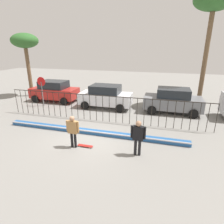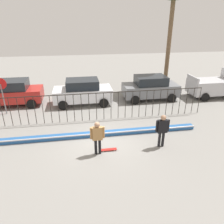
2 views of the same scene
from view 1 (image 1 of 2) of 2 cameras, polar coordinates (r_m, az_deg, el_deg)
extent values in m
plane|color=gray|center=(10.70, -7.54, -8.16)|extent=(60.00, 60.00, 0.00)
cube|color=#235699|center=(11.28, -6.07, -5.98)|extent=(11.00, 0.36, 0.22)
cylinder|color=#B2B2B7|center=(11.08, -6.43, -5.85)|extent=(11.00, 0.09, 0.09)
cylinder|color=black|center=(16.32, -26.90, 3.00)|extent=(0.04, 0.04, 1.82)
cylinder|color=black|center=(16.02, -25.66, 2.91)|extent=(0.04, 0.04, 1.82)
cylinder|color=black|center=(15.72, -24.37, 2.82)|extent=(0.04, 0.04, 1.82)
cylinder|color=black|center=(15.43, -23.02, 2.72)|extent=(0.04, 0.04, 1.82)
cylinder|color=black|center=(15.14, -21.63, 2.61)|extent=(0.04, 0.04, 1.82)
cylinder|color=black|center=(14.87, -20.19, 2.50)|extent=(0.04, 0.04, 1.82)
cylinder|color=black|center=(14.61, -18.69, 2.38)|extent=(0.04, 0.04, 1.82)
cylinder|color=black|center=(14.36, -17.15, 2.26)|extent=(0.04, 0.04, 1.82)
cylinder|color=black|center=(14.11, -15.54, 2.13)|extent=(0.04, 0.04, 1.82)
cylinder|color=black|center=(13.88, -13.89, 1.99)|extent=(0.04, 0.04, 1.82)
cylinder|color=black|center=(13.67, -12.17, 1.85)|extent=(0.04, 0.04, 1.82)
cylinder|color=black|center=(13.46, -10.41, 1.70)|extent=(0.04, 0.04, 1.82)
cylinder|color=black|center=(13.27, -8.59, 1.55)|extent=(0.04, 0.04, 1.82)
cylinder|color=black|center=(13.09, -6.72, 1.39)|extent=(0.04, 0.04, 1.82)
cylinder|color=black|center=(12.93, -4.80, 1.23)|extent=(0.04, 0.04, 1.82)
cylinder|color=black|center=(12.78, -2.84, 1.05)|extent=(0.04, 0.04, 1.82)
cylinder|color=black|center=(12.64, -0.83, 0.88)|extent=(0.04, 0.04, 1.82)
cylinder|color=black|center=(12.53, 1.22, 0.70)|extent=(0.04, 0.04, 1.82)
cylinder|color=black|center=(12.43, 3.30, 0.51)|extent=(0.04, 0.04, 1.82)
cylinder|color=black|center=(12.34, 5.42, 0.32)|extent=(0.04, 0.04, 1.82)
cylinder|color=black|center=(12.27, 7.56, 0.13)|extent=(0.04, 0.04, 1.82)
cylinder|color=black|center=(12.22, 9.72, -0.06)|extent=(0.04, 0.04, 1.82)
cylinder|color=black|center=(12.19, 11.90, -0.26)|extent=(0.04, 0.04, 1.82)
cylinder|color=black|center=(12.18, 14.08, -0.45)|extent=(0.04, 0.04, 1.82)
cylinder|color=black|center=(12.18, 16.27, -0.65)|extent=(0.04, 0.04, 1.82)
cylinder|color=black|center=(12.20, 18.45, -0.84)|extent=(0.04, 0.04, 1.82)
cylinder|color=black|center=(12.24, 20.62, -1.03)|extent=(0.04, 0.04, 1.82)
cylinder|color=black|center=(12.30, 22.78, -1.22)|extent=(0.04, 0.04, 1.82)
cylinder|color=black|center=(12.37, 24.91, -1.40)|extent=(0.04, 0.04, 1.82)
cylinder|color=black|center=(12.47, 27.01, -1.58)|extent=(0.04, 0.04, 1.82)
cylinder|color=black|center=(12.57, 29.09, -1.76)|extent=(0.04, 0.04, 1.82)
cube|color=black|center=(12.53, -2.91, 4.93)|extent=(14.00, 0.04, 0.04)
cylinder|color=black|center=(9.92, -12.02, -8.22)|extent=(0.13, 0.13, 0.79)
cylinder|color=black|center=(9.84, -11.03, -8.39)|extent=(0.13, 0.13, 0.79)
cube|color=#A87A47|center=(9.57, -11.81, -4.48)|extent=(0.48, 0.21, 0.65)
sphere|color=#A87A5B|center=(9.40, -12.00, -1.95)|extent=(0.26, 0.26, 0.26)
cylinder|color=#A87A47|center=(9.69, -13.37, -4.08)|extent=(0.10, 0.10, 0.58)
cylinder|color=#A87A47|center=(9.43, -10.25, -4.51)|extent=(0.10, 0.10, 0.58)
cube|color=#A51E19|center=(9.95, -8.10, -10.04)|extent=(0.80, 0.20, 0.02)
cylinder|color=silver|center=(9.93, -6.46, -10.26)|extent=(0.05, 0.03, 0.05)
cylinder|color=silver|center=(9.81, -6.79, -10.67)|extent=(0.05, 0.03, 0.05)
cylinder|color=silver|center=(10.12, -9.34, -9.79)|extent=(0.05, 0.03, 0.05)
cylinder|color=silver|center=(10.01, -9.70, -10.18)|extent=(0.05, 0.03, 0.05)
cylinder|color=black|center=(9.11, 7.08, -10.44)|extent=(0.14, 0.14, 0.81)
cylinder|color=black|center=(9.09, 8.30, -10.57)|extent=(0.14, 0.14, 0.81)
cube|color=black|center=(8.76, 7.90, -6.31)|extent=(0.49, 0.21, 0.67)
sphere|color=#A87A5B|center=(8.57, 8.05, -3.49)|extent=(0.26, 0.26, 0.26)
cylinder|color=black|center=(8.79, 5.97, -5.90)|extent=(0.11, 0.11, 0.60)
cylinder|color=black|center=(8.72, 9.87, -6.29)|extent=(0.11, 0.11, 0.60)
cube|color=#B2231E|center=(18.50, -16.95, 5.58)|extent=(4.30, 1.90, 0.90)
cube|color=#1E2328|center=(18.34, -17.19, 7.95)|extent=(2.37, 1.71, 0.66)
cylinder|color=black|center=(18.69, -11.47, 4.74)|extent=(0.68, 0.22, 0.68)
cylinder|color=black|center=(17.08, -14.31, 3.16)|extent=(0.68, 0.22, 0.68)
cylinder|color=black|center=(20.16, -18.95, 5.14)|extent=(0.68, 0.22, 0.68)
cylinder|color=black|center=(18.68, -22.16, 3.69)|extent=(0.68, 0.22, 0.68)
cube|color=silver|center=(15.77, -1.97, 4.14)|extent=(4.30, 1.90, 0.90)
cube|color=#1E2328|center=(15.59, -2.00, 6.91)|extent=(2.37, 1.71, 0.66)
cylinder|color=black|center=(16.42, 3.93, 3.09)|extent=(0.68, 0.22, 0.68)
cylinder|color=black|center=(14.65, 2.40, 1.11)|extent=(0.68, 0.22, 0.68)
cylinder|color=black|center=(17.23, -5.65, 3.81)|extent=(0.68, 0.22, 0.68)
cylinder|color=black|center=(15.54, -8.15, 2.00)|extent=(0.68, 0.22, 0.68)
cube|color=slate|center=(15.27, 17.78, 2.71)|extent=(4.30, 1.90, 0.90)
cube|color=#1E2328|center=(15.08, 18.08, 5.55)|extent=(2.37, 1.71, 0.66)
cylinder|color=black|center=(16.43, 22.63, 1.63)|extent=(0.68, 0.22, 0.68)
cylinder|color=black|center=(14.64, 23.39, -0.53)|extent=(0.68, 0.22, 0.68)
cylinder|color=black|center=(16.30, 12.43, 2.56)|extent=(0.68, 0.22, 0.68)
cylinder|color=black|center=(14.49, 11.93, 0.49)|extent=(0.68, 0.22, 0.68)
cylinder|color=slate|center=(17.16, -20.24, 5.10)|extent=(0.07, 0.07, 2.10)
cylinder|color=red|center=(16.97, -20.62, 8.62)|extent=(0.76, 0.02, 0.76)
cylinder|color=brown|center=(17.40, 26.18, 13.29)|extent=(0.36, 0.36, 7.33)
cylinder|color=brown|center=(21.11, -23.73, 10.76)|extent=(0.36, 0.36, 4.72)
ellipsoid|color=#2D6028|center=(20.96, -24.91, 18.99)|extent=(2.53, 2.53, 1.39)
camera|label=2|loc=(5.14, -89.88, 13.26)|focal=34.32mm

